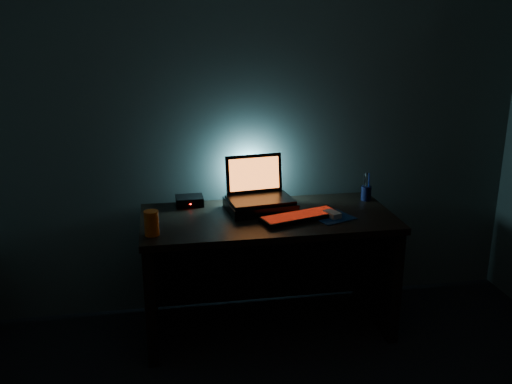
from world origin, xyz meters
TOP-DOWN VIEW (x-y plane):
  - room at (0.00, 0.00)m, footprint 3.50×4.00m
  - desk at (0.00, 1.67)m, footprint 1.50×0.70m
  - riser at (-0.03, 1.73)m, footprint 0.43×0.35m
  - laptop at (-0.03, 1.78)m, footprint 0.41×0.33m
  - keyboard at (0.17, 1.53)m, footprint 0.50×0.29m
  - mousepad at (0.37, 1.53)m, footprint 0.28×0.27m
  - mouse at (0.37, 1.53)m, footprint 0.10×0.12m
  - pen_cup at (0.68, 1.80)m, footprint 0.08×0.08m
  - juice_glass at (-0.68, 1.42)m, footprint 0.08×0.08m
  - router at (-0.45, 1.90)m, footprint 0.17×0.14m

SIDE VIEW (x-z plane):
  - desk at x=0.00m, z-range 0.12..0.87m
  - mousepad at x=0.37m, z-range 0.75..0.75m
  - keyboard at x=0.17m, z-range 0.75..0.78m
  - mouse at x=0.37m, z-range 0.75..0.79m
  - router at x=-0.45m, z-range 0.75..0.81m
  - riser at x=-0.03m, z-range 0.75..0.81m
  - pen_cup at x=0.68m, z-range 0.75..0.84m
  - juice_glass at x=-0.68m, z-range 0.75..0.89m
  - laptop at x=-0.03m, z-range 0.74..1.00m
  - room at x=0.00m, z-range 0.00..2.50m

